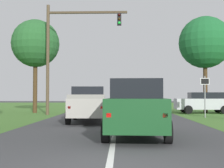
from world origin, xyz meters
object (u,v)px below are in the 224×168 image
object	(u,v)px
red_suv_near	(136,107)
pickup_truck_lead	(89,104)
keep_moving_sign	(205,91)
extra_tree_1	(36,44)
oak_tree_right	(205,43)
traffic_light	(67,44)
crossing_suv_far	(204,102)

from	to	relation	value
red_suv_near	pickup_truck_lead	size ratio (longest dim) A/B	0.91
keep_moving_sign	extra_tree_1	world-z (taller)	extra_tree_1
red_suv_near	extra_tree_1	size ratio (longest dim) A/B	0.62
red_suv_near	keep_moving_sign	size ratio (longest dim) A/B	1.78
pickup_truck_lead	oak_tree_right	world-z (taller)	oak_tree_right
pickup_truck_lead	traffic_light	distance (m)	7.86
extra_tree_1	oak_tree_right	bearing A→B (deg)	3.67
traffic_light	crossing_suv_far	distance (m)	12.13
pickup_truck_lead	traffic_light	bearing A→B (deg)	111.04
oak_tree_right	crossing_suv_far	distance (m)	5.31
red_suv_near	oak_tree_right	size ratio (longest dim) A/B	0.59
pickup_truck_lead	extra_tree_1	world-z (taller)	extra_tree_1
extra_tree_1	traffic_light	bearing A→B (deg)	-39.51
traffic_light	red_suv_near	bearing A→B (deg)	-68.54
red_suv_near	oak_tree_right	bearing A→B (deg)	66.35
traffic_light	oak_tree_right	size ratio (longest dim) A/B	1.01
red_suv_near	pickup_truck_lead	xyz separation A→B (m)	(-2.36, 5.88, -0.07)
red_suv_near	pickup_truck_lead	bearing A→B (deg)	111.90
oak_tree_right	extra_tree_1	world-z (taller)	oak_tree_right
keep_moving_sign	oak_tree_right	xyz separation A→B (m)	(1.67, 5.96, 4.30)
red_suv_near	crossing_suv_far	world-z (taller)	red_suv_near
oak_tree_right	extra_tree_1	bearing A→B (deg)	-176.33
crossing_suv_far	red_suv_near	bearing A→B (deg)	-113.94
pickup_truck_lead	crossing_suv_far	world-z (taller)	pickup_truck_lead
keep_moving_sign	oak_tree_right	size ratio (longest dim) A/B	0.33
pickup_truck_lead	keep_moving_sign	distance (m)	8.32
red_suv_near	keep_moving_sign	xyz separation A→B (m)	(5.09, 9.49, 0.70)
crossing_suv_far	extra_tree_1	world-z (taller)	extra_tree_1
pickup_truck_lead	oak_tree_right	xyz separation A→B (m)	(9.13, 9.57, 5.06)
oak_tree_right	red_suv_near	bearing A→B (deg)	-113.65
red_suv_near	traffic_light	bearing A→B (deg)	111.46
pickup_truck_lead	extra_tree_1	size ratio (longest dim) A/B	0.69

